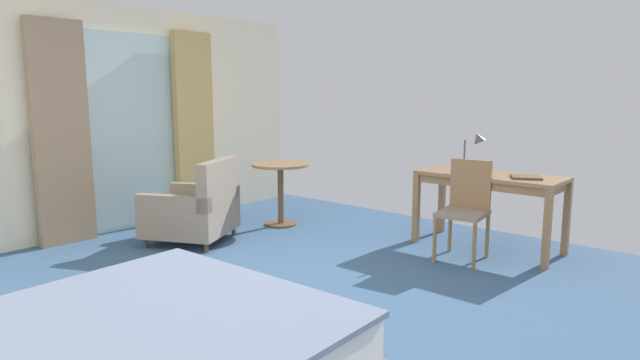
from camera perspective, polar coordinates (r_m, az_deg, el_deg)
The scene contains 11 objects.
ground at distance 4.12m, azimuth -5.33°, elevation -13.65°, with size 6.35×6.45×0.10m, color #38567A.
wall_back at distance 6.30m, azimuth -24.49°, elevation 5.76°, with size 5.95×0.12×2.51m, color beige.
balcony_glass_door at distance 6.49m, azimuth -19.58°, elevation 4.80°, with size 1.18×0.02×2.21m, color silver.
curtain_panel_left at distance 6.05m, azimuth -25.82°, elevation 4.43°, with size 0.56×0.10×2.28m, color #897056.
curtain_panel_right at distance 6.84m, azimuth -13.25°, elevation 5.57°, with size 0.52×0.10×2.28m, color tan.
writing_desk at distance 5.56m, azimuth 17.60°, elevation -0.31°, with size 0.61×1.39×0.76m.
desk_chair at distance 5.22m, azimuth 15.23°, elevation -2.54°, with size 0.50×0.47×0.93m.
desk_lamp at distance 5.71m, azimuth 16.07°, elevation 3.54°, with size 0.23×0.25×0.42m.
closed_book at distance 5.38m, azimuth 21.06°, elevation 0.30°, with size 0.24×0.26×0.02m, color brown.
armchair_by_window at distance 5.75m, azimuth -13.11°, elevation -3.13°, with size 1.07×1.07×0.88m.
round_cafe_table at distance 6.30m, azimuth -4.22°, elevation 0.03°, with size 0.67×0.67×0.73m.
Camera 1 is at (-2.59, -2.77, 1.56)m, focal length 30.11 mm.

